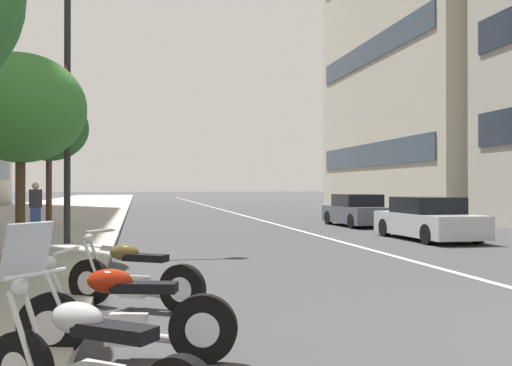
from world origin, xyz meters
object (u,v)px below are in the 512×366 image
Objects in this scene: street_tree_by_lamp_post at (49,128)px; pedestrian_on_plaza at (36,208)px; motorcycle_under_tarp at (125,318)px; car_mid_block_traffic at (428,220)px; motorcycle_by_sign_pole at (90,365)px; street_lamp_with_banners at (79,63)px; street_tree_mid_sidewalk at (21,108)px; motorcycle_second_in_row at (133,279)px; car_lead_in_lane at (357,211)px.

pedestrian_on_plaza is at bearing 178.43° from street_tree_by_lamp_post.
motorcycle_under_tarp is at bearing -169.68° from street_tree_by_lamp_post.
pedestrian_on_plaza is (3.17, 12.68, 0.38)m from car_mid_block_traffic.
motorcycle_under_tarp is at bearing -60.24° from motorcycle_by_sign_pole.
street_lamp_with_banners is 3.47m from street_tree_mid_sidewalk.
motorcycle_under_tarp is (1.50, -0.21, -0.00)m from motorcycle_by_sign_pole.
motorcycle_second_in_row is 12.70m from pedestrian_on_plaza.
car_lead_in_lane is at bearing -78.59° from motorcycle_by_sign_pole.
motorcycle_under_tarp and motorcycle_second_in_row have the same top height.
motorcycle_under_tarp is 9.16m from street_tree_mid_sidewalk.
motorcycle_under_tarp is 1.13× the size of motorcycle_second_in_row.
motorcycle_under_tarp is at bearing 178.15° from pedestrian_on_plaza.
motorcycle_second_in_row is at bearing -169.81° from street_lamp_with_banners.
motorcycle_under_tarp is at bearing -172.44° from street_lamp_with_banners.
motorcycle_under_tarp is 0.25× the size of street_lamp_with_banners.
street_tree_mid_sidewalk is at bearing 160.13° from street_lamp_with_banners.
motorcycle_under_tarp is at bearing -163.13° from street_tree_mid_sidewalk.
motorcycle_by_sign_pole is 0.20× the size of street_lamp_with_banners.
motorcycle_by_sign_pole is 0.38× the size of car_mid_block_traffic.
street_lamp_with_banners is at bearing -164.83° from street_tree_by_lamp_post.
street_lamp_with_banners is 6.54m from street_tree_by_lamp_post.
car_lead_in_lane is at bearing -50.50° from street_tree_mid_sidewalk.
motorcycle_by_sign_pole is at bearing -171.12° from street_tree_by_lamp_post.
motorcycle_under_tarp is 17.92m from street_tree_by_lamp_post.
car_mid_block_traffic is at bearing -114.34° from street_tree_by_lamp_post.
street_lamp_with_banners reaches higher than motorcycle_second_in_row.
street_lamp_with_banners reaches higher than motorcycle_by_sign_pole.
car_mid_block_traffic is 0.53× the size of street_lamp_with_banners.
car_mid_block_traffic is (11.58, -9.46, 0.22)m from motorcycle_under_tarp.
motorcycle_second_in_row is 0.22× the size of street_lamp_with_banners.
street_tree_mid_sidewalk is 2.68× the size of pedestrian_on_plaza.
street_lamp_with_banners is 1.70× the size of street_tree_by_lamp_post.
pedestrian_on_plaza is at bearing -62.74° from motorcycle_under_tarp.
motorcycle_by_sign_pole is 0.80× the size of motorcycle_under_tarp.
car_lead_in_lane is 16.00m from street_tree_mid_sidewalk.
street_tree_mid_sidewalk is (9.75, 2.29, 3.11)m from motorcycle_by_sign_pole.
street_tree_mid_sidewalk is (8.25, 2.50, 3.11)m from motorcycle_under_tarp.
street_lamp_with_banners is 1.85× the size of street_tree_mid_sidewalk.
street_lamp_with_banners is (12.60, 1.26, 4.80)m from motorcycle_by_sign_pole.
motorcycle_under_tarp is 20.65m from car_lead_in_lane.
street_lamp_with_banners reaches higher than car_lead_in_lane.
motorcycle_under_tarp is 12.19m from street_lamp_with_banners.
street_tree_mid_sidewalk reaches higher than motorcycle_under_tarp.
motorcycle_by_sign_pole is at bearing 96.79° from motorcycle_under_tarp.
motorcycle_second_in_row is at bearing 133.41° from car_mid_block_traffic.
car_lead_in_lane is 13.25m from street_tree_by_lamp_post.
motorcycle_under_tarp is 0.48× the size of car_mid_block_traffic.
motorcycle_second_in_row is 0.46× the size of car_lead_in_lane.
car_mid_block_traffic is (9.08, -9.39, 0.22)m from motorcycle_second_in_row.
street_lamp_with_banners reaches higher than motorcycle_under_tarp.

